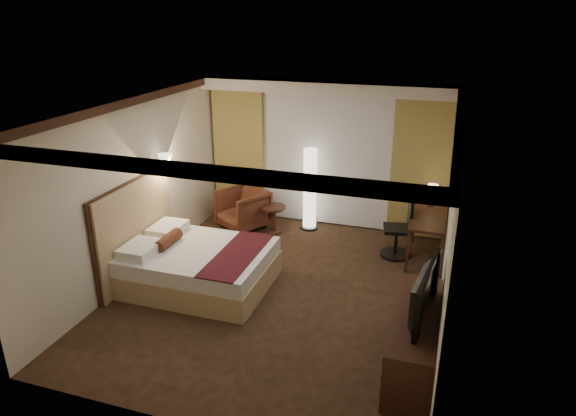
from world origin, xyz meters
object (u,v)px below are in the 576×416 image
(office_chair, at_px, (397,227))
(dresser, at_px, (414,339))
(side_table, at_px, (273,219))
(floor_lamp, at_px, (310,189))
(armchair, at_px, (243,207))
(television, at_px, (417,287))
(desk, at_px, (427,238))
(bed, at_px, (200,267))

(office_chair, distance_m, dresser, 2.85)
(side_table, bearing_deg, floor_lamp, 31.97)
(armchair, xyz_separation_m, floor_lamp, (1.20, 0.35, 0.37))
(floor_lamp, distance_m, dresser, 4.14)
(armchair, xyz_separation_m, television, (3.38, -3.12, 0.62))
(side_table, relative_size, floor_lamp, 0.32)
(desk, bearing_deg, armchair, 175.25)
(office_chair, bearing_deg, side_table, 161.65)
(armchair, distance_m, dresser, 4.62)
(armchair, relative_size, television, 0.70)
(side_table, xyz_separation_m, television, (2.76, -3.11, 0.77))
(bed, relative_size, desk, 1.61)
(desk, bearing_deg, television, -89.60)
(desk, xyz_separation_m, dresser, (0.05, -2.85, -0.03))
(side_table, relative_size, television, 0.43)
(bed, xyz_separation_m, desk, (3.13, 1.92, 0.08))
(television, bearing_deg, side_table, 48.93)
(bed, xyz_separation_m, side_table, (0.38, 2.19, -0.05))
(dresser, bearing_deg, floor_lamp, 122.45)
(side_table, xyz_separation_m, desk, (2.74, -0.26, 0.12))
(television, bearing_deg, office_chair, 17.45)
(bed, distance_m, office_chair, 3.25)
(floor_lamp, bearing_deg, office_chair, -22.01)
(floor_lamp, distance_m, office_chair, 1.83)
(bed, distance_m, floor_lamp, 2.77)
(floor_lamp, height_order, desk, floor_lamp)
(side_table, height_order, office_chair, office_chair)
(office_chair, bearing_deg, television, -90.33)
(bed, height_order, floor_lamp, floor_lamp)
(armchair, height_order, dresser, armchair)
(office_chair, bearing_deg, bed, -155.19)
(bed, xyz_separation_m, armchair, (-0.23, 2.20, 0.11))
(bed, xyz_separation_m, dresser, (3.18, -0.92, 0.05))
(television, bearing_deg, dresser, -82.73)
(desk, bearing_deg, dresser, -88.99)
(floor_lamp, relative_size, desk, 1.23)
(armchair, bearing_deg, floor_lamp, 47.26)
(dresser, bearing_deg, armchair, 137.47)
(desk, height_order, office_chair, office_chair)
(bed, relative_size, television, 1.76)
(desk, xyz_separation_m, television, (0.02, -2.85, 0.65))
(armchair, height_order, desk, armchair)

